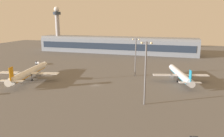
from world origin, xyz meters
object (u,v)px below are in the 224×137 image
(apron_light_east, at_px, (136,55))
(apron_light_central, at_px, (145,69))
(airplane_far_stand, at_px, (29,73))
(fuel_truck, at_px, (38,63))
(airplane_taxiway_distant, at_px, (180,75))
(control_tower, at_px, (58,26))

(apron_light_east, bearing_deg, apron_light_central, -74.47)
(airplane_far_stand, relative_size, apron_light_east, 1.92)
(apron_light_central, bearing_deg, fuel_truck, 148.05)
(fuel_truck, height_order, apron_light_east, apron_light_east)
(airplane_taxiway_distant, distance_m, apron_light_east, 28.10)
(fuel_truck, distance_m, apron_light_central, 106.24)
(airplane_far_stand, xyz_separation_m, apron_light_east, (55.66, 26.01, 8.88))
(airplane_far_stand, distance_m, apron_light_central, 70.67)
(airplane_far_stand, bearing_deg, control_tower, 100.76)
(control_tower, bearing_deg, airplane_taxiway_distant, -33.98)
(control_tower, height_order, airplane_far_stand, control_tower)
(airplane_taxiway_distant, relative_size, fuel_truck, 5.99)
(airplane_taxiway_distant, distance_m, apron_light_central, 42.81)
(fuel_truck, bearing_deg, airplane_taxiway_distant, -65.13)
(control_tower, bearing_deg, airplane_far_stand, -67.70)
(control_tower, relative_size, airplane_far_stand, 1.07)
(airplane_far_stand, relative_size, fuel_truck, 6.83)
(fuel_truck, xyz_separation_m, apron_light_central, (89.45, -55.79, 13.13))
(airplane_taxiway_distant, height_order, fuel_truck, airplane_taxiway_distant)
(airplane_far_stand, bearing_deg, apron_light_central, -25.96)
(control_tower, distance_m, apron_light_east, 128.09)
(airplane_far_stand, bearing_deg, fuel_truck, 107.98)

